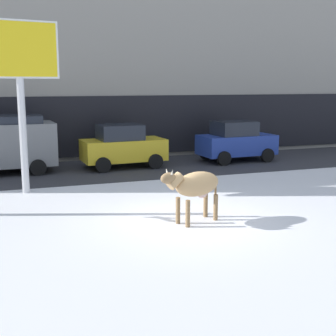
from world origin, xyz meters
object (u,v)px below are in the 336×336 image
at_px(pedestrian_near_billboard, 38,143).
at_px(car_yellow_hatchback, 123,146).
at_px(car_blue_hatchback, 236,141).
at_px(billboard, 19,60).
at_px(cow_tan, 195,185).

bearing_deg(pedestrian_near_billboard, car_yellow_hatchback, -38.08).
bearing_deg(pedestrian_near_billboard, car_blue_hatchback, -17.22).
relative_size(billboard, car_blue_hatchback, 1.55).
xyz_separation_m(car_yellow_hatchback, pedestrian_near_billboard, (-3.36, 2.63, -0.05)).
relative_size(car_blue_hatchback, pedestrian_near_billboard, 2.08).
bearing_deg(billboard, pedestrian_near_billboard, 82.48).
distance_m(billboard, car_yellow_hatchback, 6.40).
xyz_separation_m(cow_tan, billboard, (-4.04, 4.96, 3.32)).
xyz_separation_m(car_blue_hatchback, pedestrian_near_billboard, (-8.74, 2.71, -0.05)).
bearing_deg(billboard, cow_tan, -50.82).
distance_m(cow_tan, pedestrian_near_billboard, 11.54).
distance_m(billboard, pedestrian_near_billboard, 7.06).
xyz_separation_m(billboard, car_blue_hatchback, (9.54, 3.40, -3.39)).
relative_size(cow_tan, car_yellow_hatchback, 0.53).
distance_m(cow_tan, car_blue_hatchback, 10.01).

